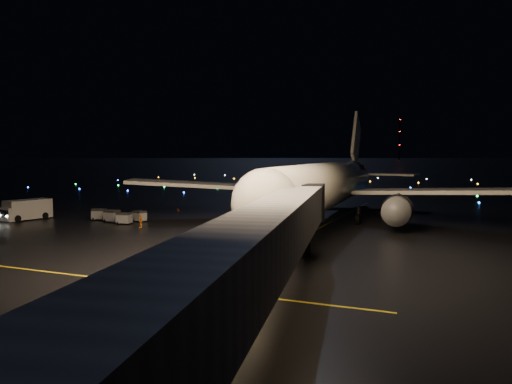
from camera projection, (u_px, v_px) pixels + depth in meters
ground at (415, 168)px, 324.22m from camera, size 2000.00×2000.00×0.00m
lane_centre at (306, 235)px, 57.07m from camera, size 0.25×80.00×0.02m
lane_cross at (16, 268)px, 40.51m from camera, size 60.00×0.25×0.02m
jet_bridge at (220, 329)px, 17.09m from camera, size 14.00×58.00×6.60m
airliner at (331, 160)px, 68.40m from camera, size 62.19×59.38×16.82m
pushback_tug at (201, 257)px, 39.97m from camera, size 4.57×3.18×1.98m
belt_loader at (224, 233)px, 47.51m from camera, size 7.44×2.47×3.55m
service_truck at (28, 209)px, 70.15m from camera, size 3.97×8.14×2.87m
crew_c at (141, 221)px, 62.51m from camera, size 0.70×1.08×1.70m
safety_cone_0 at (224, 222)px, 66.43m from camera, size 0.47×0.47×0.50m
safety_cone_1 at (247, 215)px, 72.88m from camera, size 0.58×0.58×0.53m
safety_cone_2 at (212, 223)px, 65.59m from camera, size 0.43×0.43×0.47m
safety_cone_3 at (178, 209)px, 81.17m from camera, size 0.42×0.42×0.46m
radio_mast at (400, 138)px, 749.99m from camera, size 1.80×1.80×64.00m
taxiway_lights at (357, 185)px, 145.47m from camera, size 164.00×92.00×0.36m
baggage_cart_0 at (140, 216)px, 68.13m from camera, size 2.09×1.79×1.50m
baggage_cart_1 at (99, 214)px, 69.75m from camera, size 2.25×1.95×1.60m
baggage_cart_2 at (124, 218)px, 65.68m from camera, size 2.00×1.57×1.53m
baggage_cart_3 at (112, 216)px, 67.65m from camera, size 2.07×1.55×1.64m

